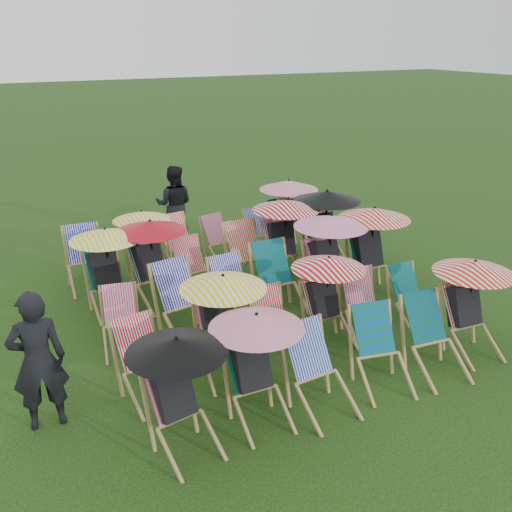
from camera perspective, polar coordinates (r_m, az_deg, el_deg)
name	(u,v)px	position (r m, az deg, el deg)	size (l,w,h in m)	color
ground	(259,318)	(8.68, 0.25, -6.20)	(100.00, 100.00, 0.00)	black
deckchair_0	(180,394)	(5.91, -7.60, -13.51)	(1.03, 1.12, 1.23)	#A9844F
deckchair_1	(257,367)	(6.26, 0.10, -11.05)	(1.04, 1.08, 1.24)	#A9844F
deckchair_2	(320,373)	(6.54, 6.47, -11.51)	(0.67, 0.91, 0.95)	#A9844F
deckchair_3	(382,351)	(7.08, 12.48, -9.30)	(0.77, 0.95, 0.93)	#A9844F
deckchair_4	(436,339)	(7.49, 17.57, -7.91)	(0.70, 0.92, 0.95)	#A9844F
deckchair_5	(472,306)	(8.06, 20.78, -4.69)	(1.06, 1.11, 1.26)	#A9844F
deckchair_6	(147,363)	(6.83, -10.86, -10.46)	(0.71, 0.91, 0.90)	#A9844F
deckchair_7	(223,324)	(7.07, -3.29, -6.83)	(1.08, 1.14, 1.28)	#A9844F
deckchair_8	(273,326)	(7.54, 1.76, -6.99)	(0.64, 0.84, 0.87)	#A9844F
deckchair_9	(328,299)	(7.85, 7.24, -4.30)	(1.02, 1.06, 1.21)	#A9844F
deckchair_10	(365,305)	(8.23, 10.81, -4.84)	(0.72, 0.90, 0.87)	#A9844F
deckchair_11	(413,297)	(8.69, 15.43, -3.97)	(0.57, 0.77, 0.82)	#A9844F
deckchair_12	(122,322)	(7.89, -13.29, -6.44)	(0.67, 0.84, 0.82)	#A9844F
deckchair_13	(186,303)	(8.03, -7.05, -4.67)	(0.83, 1.04, 1.03)	#A9844F
deckchair_14	(236,292)	(8.42, -2.02, -3.60)	(0.65, 0.88, 0.93)	#A9844F
deckchair_15	(280,281)	(8.65, 2.43, -2.51)	(0.69, 0.96, 1.03)	#A9844F
deckchair_16	(332,257)	(9.03, 7.59, -0.14)	(1.17, 1.26, 1.39)	#A9844F
deckchair_17	(373,249)	(9.52, 11.62, 0.74)	(1.17, 1.23, 1.39)	#A9844F
deckchair_18	(107,269)	(8.94, -14.64, -1.28)	(1.09, 1.13, 1.29)	#A9844F
deckchair_19	(153,261)	(9.05, -10.26, -0.50)	(1.12, 1.21, 1.32)	#A9844F
deckchair_20	(196,269)	(9.29, -5.98, -1.32)	(0.73, 0.92, 0.90)	#A9844F
deckchair_21	(251,256)	(9.61, -0.53, 0.01)	(0.71, 0.97, 1.03)	#A9844F
deckchair_22	(285,238)	(9.84, 2.92, 1.81)	(1.16, 1.23, 1.38)	#A9844F
deckchair_23	(326,229)	(10.29, 7.06, 2.70)	(1.20, 1.26, 1.43)	#A9844F
deckchair_24	(86,259)	(9.94, -16.61, -0.30)	(0.71, 0.95, 1.00)	#A9844F
deckchair_25	(142,244)	(10.06, -11.32, 1.20)	(0.99, 1.04, 1.18)	#A9844F
deckchair_26	(182,245)	(10.29, -7.44, 1.10)	(0.76, 0.97, 0.97)	#A9844F
deckchair_27	(222,240)	(10.64, -3.41, 1.57)	(0.69, 0.87, 0.85)	#A9844F
deckchair_28	(260,233)	(11.04, 0.40, 2.29)	(0.66, 0.83, 0.82)	#A9844F
deckchair_29	(290,214)	(11.24, 3.39, 4.23)	(1.15, 1.24, 1.36)	#A9844F
person_left	(38,361)	(6.51, -20.98, -9.77)	(0.58, 0.38, 1.60)	black
person_rear	(174,204)	(11.70, -8.17, 5.13)	(0.77, 0.60, 1.59)	black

